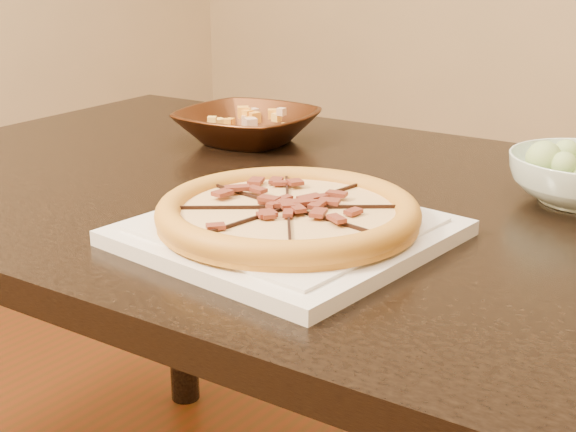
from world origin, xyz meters
name	(u,v)px	position (x,y,z in m)	size (l,w,h in m)	color
dining_table	(294,254)	(0.11, -0.14, 0.65)	(1.42, 0.97, 0.75)	black
plate	(288,232)	(0.24, -0.32, 0.76)	(0.34, 0.34, 0.02)	silver
pizza	(288,213)	(0.24, -0.32, 0.78)	(0.31, 0.31, 0.03)	gold
bronze_bowl	(247,126)	(-0.12, 0.03, 0.78)	(0.23, 0.23, 0.06)	#4B2612
mixed_dish	(246,102)	(-0.12, 0.03, 0.82)	(0.12, 0.11, 0.03)	tan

